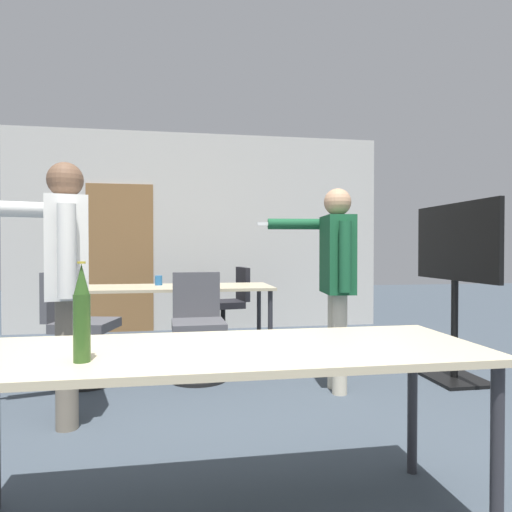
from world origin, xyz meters
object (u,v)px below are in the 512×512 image
(tv_screen, at_px, (455,270))
(office_chair_side_rolled, at_px, (77,330))
(person_right_polo, at_px, (63,267))
(office_chair_mid_tucked, at_px, (198,328))
(person_far_watching, at_px, (336,268))
(beer_bottle, at_px, (82,315))
(office_chair_far_right, at_px, (229,306))
(drink_cup, at_px, (159,280))

(tv_screen, relative_size, office_chair_side_rolled, 1.62)
(person_right_polo, bearing_deg, office_chair_mid_tucked, -57.79)
(person_far_watching, distance_m, office_chair_side_rolled, 2.26)
(person_far_watching, height_order, office_chair_mid_tucked, person_far_watching)
(office_chair_mid_tucked, bearing_deg, beer_bottle, 76.23)
(office_chair_side_rolled, relative_size, beer_bottle, 2.67)
(beer_bottle, bearing_deg, office_chair_mid_tucked, 78.09)
(office_chair_mid_tucked, bearing_deg, tv_screen, 165.83)
(office_chair_mid_tucked, bearing_deg, person_right_polo, 44.59)
(tv_screen, distance_m, beer_bottle, 3.34)
(office_chair_far_right, relative_size, beer_bottle, 2.55)
(person_far_watching, relative_size, drink_cup, 15.61)
(office_chair_mid_tucked, height_order, drink_cup, office_chair_mid_tucked)
(person_right_polo, xyz_separation_m, office_chair_mid_tucked, (0.91, 0.96, -0.60))
(beer_bottle, xyz_separation_m, drink_cup, (0.12, 3.42, -0.12))
(person_far_watching, xyz_separation_m, office_chair_mid_tucked, (-1.08, 0.59, -0.56))
(office_chair_mid_tucked, bearing_deg, office_chair_far_right, -107.68)
(tv_screen, distance_m, person_right_polo, 3.17)
(office_chair_side_rolled, height_order, drink_cup, office_chair_side_rolled)
(person_far_watching, bearing_deg, office_chair_far_right, 21.57)
(person_far_watching, bearing_deg, person_right_polo, 106.06)
(tv_screen, bearing_deg, person_far_watching, -84.51)
(office_chair_far_right, bearing_deg, drink_cup, 116.41)
(person_far_watching, distance_m, person_right_polo, 2.03)
(person_far_watching, xyz_separation_m, office_chair_side_rolled, (-2.11, 0.58, -0.54))
(person_far_watching, xyz_separation_m, drink_cup, (-1.47, 1.60, -0.20))
(office_chair_side_rolled, bearing_deg, person_far_watching, 87.92)
(tv_screen, height_order, drink_cup, tv_screen)
(tv_screen, xyz_separation_m, person_far_watching, (-1.13, -0.11, 0.03))
(office_chair_side_rolled, height_order, office_chair_mid_tucked, office_chair_side_rolled)
(person_far_watching, relative_size, office_chair_far_right, 1.79)
(office_chair_far_right, height_order, beer_bottle, beer_bottle)
(tv_screen, height_order, person_far_watching, person_far_watching)
(tv_screen, distance_m, drink_cup, 3.00)
(tv_screen, xyz_separation_m, office_chair_side_rolled, (-3.24, 0.47, -0.51))
(person_far_watching, height_order, drink_cup, person_far_watching)
(office_chair_far_right, xyz_separation_m, beer_bottle, (-0.96, -4.02, 0.50))
(office_chair_side_rolled, xyz_separation_m, office_chair_mid_tucked, (1.03, 0.01, -0.02))
(person_right_polo, height_order, office_chair_mid_tucked, person_right_polo)
(tv_screen, relative_size, person_right_polo, 0.90)
(person_right_polo, bearing_deg, drink_cup, -29.21)
(office_chair_far_right, bearing_deg, person_right_polo, 142.93)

